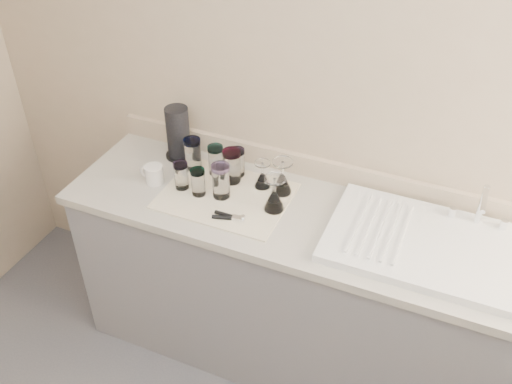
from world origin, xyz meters
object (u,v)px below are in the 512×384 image
at_px(sink_unit, 433,246).
at_px(tumbler_extra, 237,162).
at_px(tumbler_blue, 198,182).
at_px(tumbler_purple, 232,166).
at_px(white_mug, 154,174).
at_px(goblet_front_right, 274,198).
at_px(tumbler_cyan, 216,160).
at_px(paper_towel_roll, 178,133).
at_px(goblet_back_left, 262,178).
at_px(tumbler_teal, 193,154).
at_px(tumbler_magenta, 181,175).
at_px(goblet_back_right, 282,181).
at_px(can_opener, 229,217).
at_px(tumbler_lavender, 221,181).

height_order(sink_unit, tumbler_extra, sink_unit).
bearing_deg(tumbler_blue, tumbler_purple, 57.35).
relative_size(sink_unit, white_mug, 6.98).
relative_size(goblet_front_right, white_mug, 1.37).
xyz_separation_m(tumbler_purple, white_mug, (-0.33, -0.14, -0.05)).
height_order(tumbler_cyan, paper_towel_roll, paper_towel_roll).
distance_m(goblet_back_left, goblet_front_right, 0.17).
bearing_deg(goblet_front_right, tumbler_purple, 155.84).
xyz_separation_m(tumbler_teal, white_mug, (-0.12, -0.16, -0.04)).
xyz_separation_m(sink_unit, white_mug, (-1.24, -0.04, 0.02)).
distance_m(sink_unit, tumbler_magenta, 1.10).
bearing_deg(tumbler_purple, tumbler_extra, 87.95).
xyz_separation_m(tumbler_extra, goblet_back_right, (0.23, -0.04, -0.01)).
bearing_deg(tumbler_magenta, paper_towel_roll, 121.39).
bearing_deg(can_opener, goblet_back_right, 63.10).
relative_size(tumbler_lavender, goblet_back_left, 1.25).
height_order(tumbler_cyan, tumbler_lavender, tumbler_lavender).
height_order(tumbler_teal, can_opener, tumbler_teal).
relative_size(tumbler_lavender, white_mug, 1.36).
bearing_deg(can_opener, white_mug, 165.66).
distance_m(goblet_back_right, paper_towel_roll, 0.57).
height_order(tumbler_cyan, tumbler_magenta, tumbler_cyan).
bearing_deg(goblet_back_right, sink_unit, -9.07).
bearing_deg(tumbler_blue, tumbler_extra, 64.45).
distance_m(sink_unit, tumbler_teal, 1.13).
relative_size(goblet_back_left, can_opener, 0.93).
height_order(tumbler_magenta, paper_towel_roll, paper_towel_roll).
bearing_deg(tumbler_lavender, tumbler_extra, 90.72).
bearing_deg(tumbler_blue, tumbler_magenta, 172.00).
height_order(tumbler_cyan, tumbler_blue, tumbler_cyan).
height_order(tumbler_extra, paper_towel_roll, paper_towel_roll).
bearing_deg(goblet_front_right, goblet_back_left, 130.02).
bearing_deg(paper_towel_roll, tumbler_teal, -32.84).
xyz_separation_m(sink_unit, goblet_back_left, (-0.77, 0.11, 0.03)).
distance_m(tumbler_magenta, tumbler_blue, 0.09).
bearing_deg(tumbler_teal, paper_towel_roll, 147.16).
bearing_deg(tumbler_magenta, goblet_back_left, 24.64).
height_order(goblet_back_right, paper_towel_roll, paper_towel_roll).
bearing_deg(tumbler_cyan, tumbler_blue, -89.65).
relative_size(tumbler_purple, goblet_back_right, 1.00).
distance_m(tumbler_cyan, tumbler_extra, 0.10).
height_order(goblet_back_left, can_opener, goblet_back_left).
xyz_separation_m(goblet_front_right, white_mug, (-0.57, -0.03, -0.02)).
distance_m(white_mug, paper_towel_roll, 0.25).
height_order(tumbler_extra, goblet_front_right, goblet_front_right).
bearing_deg(tumbler_blue, goblet_back_left, 34.72).
xyz_separation_m(tumbler_magenta, goblet_front_right, (0.43, 0.02, -0.01)).
xyz_separation_m(tumbler_blue, white_mug, (-0.23, 0.01, -0.03)).
relative_size(tumbler_extra, can_opener, 0.99).
bearing_deg(tumbler_cyan, goblet_front_right, -22.12).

